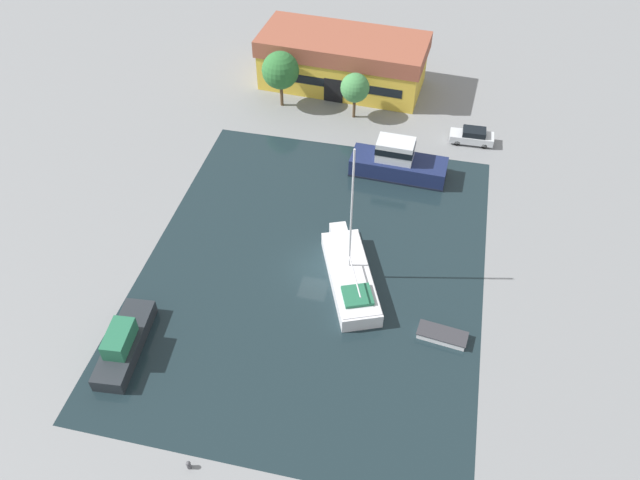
{
  "coord_description": "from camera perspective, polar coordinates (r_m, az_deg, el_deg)",
  "views": [
    {
      "loc": [
        8.52,
        -35.52,
        40.11
      ],
      "look_at": [
        0.0,
        2.76,
        1.0
      ],
      "focal_mm": 35.0,
      "sensor_mm": 36.0,
      "label": 1
    }
  ],
  "objects": [
    {
      "name": "ground_plane",
      "position": [
        54.25,
        -0.63,
        -2.75
      ],
      "size": [
        440.0,
        440.0,
        0.0
      ],
      "primitive_type": "plane",
      "color": "gray"
    },
    {
      "name": "water_canal",
      "position": [
        54.25,
        -0.63,
        -2.75
      ],
      "size": [
        29.12,
        36.74,
        0.01
      ],
      "primitive_type": "cube",
      "color": "#19282D",
      "rests_on": "ground"
    },
    {
      "name": "warehouse_building",
      "position": [
        76.74,
        2.1,
        16.06
      ],
      "size": [
        19.9,
        9.72,
        6.14
      ],
      "rotation": [
        0.0,
        0.0,
        -0.07
      ],
      "color": "gold",
      "rests_on": "ground"
    },
    {
      "name": "quay_tree_near_building",
      "position": [
        70.36,
        3.22,
        13.72
      ],
      "size": [
        3.21,
        3.21,
        5.36
      ],
      "color": "brown",
      "rests_on": "ground"
    },
    {
      "name": "quay_tree_by_water",
      "position": [
        72.1,
        -3.64,
        15.22
      ],
      "size": [
        4.18,
        4.18,
        6.59
      ],
      "color": "brown",
      "rests_on": "ground"
    },
    {
      "name": "parked_car",
      "position": [
        69.63,
        13.74,
        9.21
      ],
      "size": [
        4.65,
        1.92,
        1.71
      ],
      "rotation": [
        0.0,
        0.0,
        1.59
      ],
      "color": "silver",
      "rests_on": "ground"
    },
    {
      "name": "sailboat_moored",
      "position": [
        52.82,
        2.76,
        -3.25
      ],
      "size": [
        6.8,
        11.34,
        13.55
      ],
      "rotation": [
        0.0,
        0.0,
        0.38
      ],
      "color": "silver",
      "rests_on": "water_canal"
    },
    {
      "name": "motor_cruiser",
      "position": [
        63.5,
        7.09,
        7.05
      ],
      "size": [
        9.81,
        3.78,
        4.04
      ],
      "rotation": [
        0.0,
        0.0,
        1.53
      ],
      "color": "#19234C",
      "rests_on": "water_canal"
    },
    {
      "name": "small_dinghy",
      "position": [
        50.35,
        11.1,
        -8.54
      ],
      "size": [
        4.07,
        2.07,
        0.6
      ],
      "rotation": [
        0.0,
        0.0,
        1.44
      ],
      "color": "white",
      "rests_on": "water_canal"
    },
    {
      "name": "cabin_boat",
      "position": [
        50.51,
        -17.5,
        -8.94
      ],
      "size": [
        3.12,
        8.11,
        2.65
      ],
      "rotation": [
        0.0,
        0.0,
        0.09
      ],
      "color": "#23282D",
      "rests_on": "water_canal"
    },
    {
      "name": "mooring_bollard",
      "position": [
        44.78,
        -11.93,
        -19.46
      ],
      "size": [
        0.33,
        0.33,
        0.7
      ],
      "color": "#47474C",
      "rests_on": "ground"
    }
  ]
}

